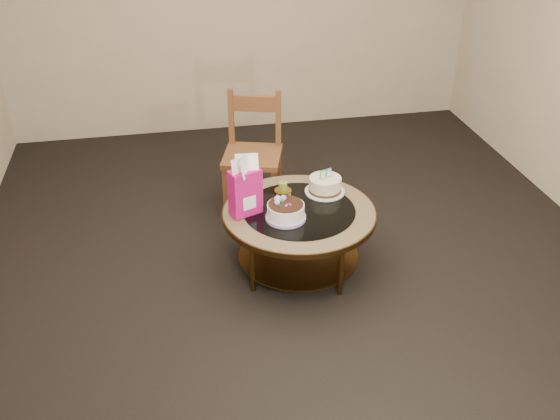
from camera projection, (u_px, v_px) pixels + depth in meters
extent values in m
plane|color=black|center=(298.00, 266.00, 4.33)|extent=(5.00, 5.00, 0.00)
cylinder|color=#543918|center=(340.00, 220.00, 4.44)|extent=(0.04, 0.04, 0.42)
cylinder|color=#543918|center=(261.00, 218.00, 4.48)|extent=(0.04, 0.04, 0.42)
cylinder|color=#543918|center=(253.00, 264.00, 3.99)|extent=(0.04, 0.04, 0.42)
cylinder|color=#543918|center=(341.00, 267.00, 3.96)|extent=(0.04, 0.04, 0.42)
cylinder|color=#543918|center=(298.00, 254.00, 4.27)|extent=(0.82, 0.82, 0.02)
cylinder|color=#543918|center=(299.00, 213.00, 4.10)|extent=(1.02, 1.02, 0.04)
cylinder|color=olive|center=(299.00, 211.00, 4.10)|extent=(1.00, 1.00, 0.01)
cylinder|color=black|center=(299.00, 210.00, 4.09)|extent=(0.74, 0.74, 0.01)
cylinder|color=#B097D6|center=(286.00, 217.00, 3.99)|extent=(0.26, 0.26, 0.02)
cylinder|color=white|center=(286.00, 212.00, 3.97)|extent=(0.24, 0.24, 0.11)
cylinder|color=black|center=(286.00, 204.00, 3.94)|extent=(0.22, 0.22, 0.01)
sphere|color=#B097D6|center=(278.00, 199.00, 3.95)|extent=(0.05, 0.05, 0.05)
sphere|color=#B097D6|center=(283.00, 198.00, 3.97)|extent=(0.04, 0.04, 0.04)
sphere|color=#B097D6|center=(277.00, 203.00, 3.92)|extent=(0.04, 0.04, 0.04)
cone|color=#1C692D|center=(283.00, 202.00, 3.95)|extent=(0.03, 0.03, 0.02)
cone|color=#1C692D|center=(274.00, 202.00, 3.95)|extent=(0.04, 0.03, 0.02)
cone|color=#1C692D|center=(285.00, 198.00, 3.99)|extent=(0.03, 0.03, 0.02)
cone|color=#1C692D|center=(280.00, 206.00, 3.91)|extent=(0.04, 0.03, 0.02)
cylinder|color=white|center=(325.00, 191.00, 4.29)|extent=(0.28, 0.28, 0.01)
cylinder|color=#492C14|center=(325.00, 190.00, 4.28)|extent=(0.23, 0.23, 0.02)
cylinder|color=white|center=(325.00, 183.00, 4.25)|extent=(0.22, 0.22, 0.08)
cube|color=#5AC052|center=(323.00, 175.00, 4.21)|extent=(0.04, 0.03, 0.06)
cube|color=white|center=(323.00, 175.00, 4.21)|extent=(0.03, 0.02, 0.05)
cube|color=#398CC4|center=(328.00, 173.00, 4.23)|extent=(0.04, 0.03, 0.06)
cube|color=white|center=(328.00, 173.00, 4.23)|extent=(0.03, 0.02, 0.05)
cube|color=#BF1274|center=(245.00, 192.00, 3.98)|extent=(0.22, 0.17, 0.31)
cube|color=white|center=(246.00, 199.00, 4.01)|extent=(0.12, 0.14, 0.09)
cube|color=#E7BC5F|center=(283.00, 192.00, 4.29)|extent=(0.10, 0.10, 0.01)
cylinder|color=gold|center=(283.00, 191.00, 4.28)|extent=(0.12, 0.12, 0.01)
cylinder|color=olive|center=(283.00, 186.00, 4.26)|extent=(0.06, 0.06, 0.06)
cylinder|color=black|center=(283.00, 182.00, 4.25)|extent=(0.00, 0.00, 0.01)
cube|color=brown|center=(252.00, 156.00, 4.77)|extent=(0.53, 0.53, 0.04)
cube|color=brown|center=(226.00, 193.00, 4.74)|extent=(0.05, 0.05, 0.46)
cube|color=brown|center=(274.00, 195.00, 4.71)|extent=(0.05, 0.05, 0.46)
cube|color=brown|center=(233.00, 171.00, 5.06)|extent=(0.05, 0.05, 0.46)
cube|color=brown|center=(278.00, 173.00, 5.03)|extent=(0.05, 0.05, 0.46)
cube|color=brown|center=(231.00, 118.00, 4.82)|extent=(0.05, 0.05, 0.47)
cube|color=brown|center=(278.00, 119.00, 4.79)|extent=(0.05, 0.05, 0.47)
cube|color=brown|center=(254.00, 104.00, 4.74)|extent=(0.36, 0.13, 0.12)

